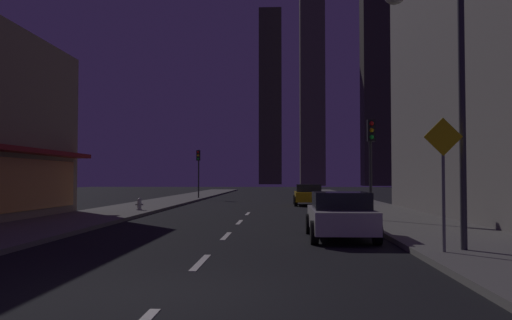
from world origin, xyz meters
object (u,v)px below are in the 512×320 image
Objects in this scene: traffic_light_far_left at (198,163)px; traffic_light_near_right at (371,146)px; street_lamp_right at (427,48)px; car_parked_near at (340,215)px; car_parked_far at (308,195)px; fire_hydrant_far_left at (139,204)px; pedestrian_crossing_sign at (443,172)px.

traffic_light_near_right is at bearing -64.51° from traffic_light_far_left.
traffic_light_near_right is 9.03m from street_lamp_right.
car_parked_far is (0.00, 19.55, 0.00)m from car_parked_near.
car_parked_far is 12.47m from fire_hydrant_far_left.
fire_hydrant_far_left is at bearing 152.48° from traffic_light_near_right.
car_parked_far is 23.38m from pedestrian_crossing_sign.
street_lamp_right is at bearing -90.78° from traffic_light_near_right.
traffic_light_far_left reaches higher than fire_hydrant_far_left.
pedestrian_crossing_sign is at bearing -85.09° from car_parked_far.
traffic_light_near_right is (1.90, 5.53, 2.45)m from car_parked_near.
fire_hydrant_far_left is 0.21× the size of pedestrian_crossing_sign.
traffic_light_near_right reaches higher than fire_hydrant_far_left.
traffic_light_far_left is 0.64× the size of street_lamp_right.
car_parked_far is 1.01× the size of traffic_light_far_left.
pedestrian_crossing_sign is (0.10, -9.25, -1.18)m from traffic_light_near_right.
traffic_light_near_right is 1.33× the size of pedestrian_crossing_sign.
fire_hydrant_far_left is at bearing 127.37° from street_lamp_right.
car_parked_near reaches higher than fire_hydrant_far_left.
traffic_light_near_right reaches higher than car_parked_far.
street_lamp_right is 2.09× the size of pedestrian_crossing_sign.
car_parked_near is 1.00× the size of car_parked_far.
car_parked_near is 1.01× the size of traffic_light_near_right.
car_parked_far is at bearing -44.87° from traffic_light_far_left.
traffic_light_far_left is (-11.00, 23.07, 0.00)m from traffic_light_near_right.
fire_hydrant_far_left is 13.14m from traffic_light_near_right.
fire_hydrant_far_left is at bearing 127.13° from pedestrian_crossing_sign.
traffic_light_far_left is at bearing 88.66° from fire_hydrant_far_left.
car_parked_far is 23.32m from street_lamp_right.
pedestrian_crossing_sign is (11.10, -32.32, -1.18)m from traffic_light_far_left.
street_lamp_right reaches higher than pedestrian_crossing_sign.
pedestrian_crossing_sign reaches higher than car_parked_near.
car_parked_far is at bearing 94.46° from street_lamp_right.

